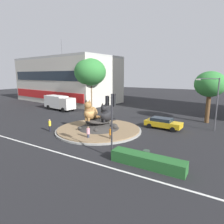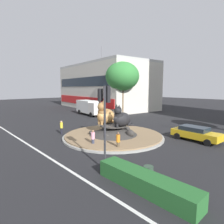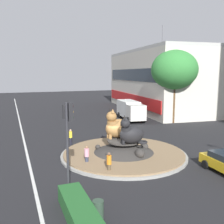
{
  "view_description": "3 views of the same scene",
  "coord_description": "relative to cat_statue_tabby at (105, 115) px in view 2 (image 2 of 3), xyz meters",
  "views": [
    {
      "loc": [
        13.83,
        -19.36,
        6.96
      ],
      "look_at": [
        0.74,
        2.03,
        2.14
      ],
      "focal_mm": 31.17,
      "sensor_mm": 36.0,
      "label": 1
    },
    {
      "loc": [
        14.44,
        -13.51,
        5.3
      ],
      "look_at": [
        -1.17,
        0.9,
        2.54
      ],
      "focal_mm": 30.08,
      "sensor_mm": 36.0,
      "label": 2
    },
    {
      "loc": [
        19.55,
        -8.83,
        7.01
      ],
      "look_at": [
        -2.21,
        -0.21,
        3.48
      ],
      "focal_mm": 41.41,
      "sensor_mm": 36.0,
      "label": 3
    }
  ],
  "objects": [
    {
      "name": "ground_plane",
      "position": [
        1.12,
        0.21,
        -2.3
      ],
      "size": [
        160.0,
        160.0,
        0.0
      ],
      "primitive_type": "plane",
      "color": "black"
    },
    {
      "name": "lane_centreline",
      "position": [
        1.12,
        -7.53,
        -2.29
      ],
      "size": [
        112.0,
        0.2,
        0.01
      ],
      "primitive_type": "cube",
      "color": "silver",
      "rests_on": "ground"
    },
    {
      "name": "roundabout_island",
      "position": [
        1.12,
        0.22,
        -1.84
      ],
      "size": [
        10.73,
        10.73,
        1.33
      ],
      "color": "gray",
      "rests_on": "ground"
    },
    {
      "name": "cat_statue_tabby",
      "position": [
        0.0,
        0.0,
        0.0
      ],
      "size": [
        1.65,
        2.67,
        2.64
      ],
      "rotation": [
        0.0,
        0.0,
        -1.48
      ],
      "color": "#9E703D",
      "rests_on": "roundabout_island"
    },
    {
      "name": "cat_statue_black",
      "position": [
        2.24,
        0.28,
        -0.12
      ],
      "size": [
        1.65,
        2.27,
        2.31
      ],
      "rotation": [
        0.0,
        0.0,
        -1.72
      ],
      "color": "black",
      "rests_on": "roundabout_island"
    },
    {
      "name": "traffic_light_mast",
      "position": [
        6.67,
        -5.7,
        1.66
      ],
      "size": [
        0.73,
        0.51,
        5.42
      ],
      "rotation": [
        0.0,
        0.0,
        1.52
      ],
      "color": "#2D2D33",
      "rests_on": "ground"
    },
    {
      "name": "shophouse_block",
      "position": [
        -22.71,
        19.24,
        3.33
      ],
      "size": [
        29.06,
        16.38,
        16.43
      ],
      "rotation": [
        0.0,
        0.0,
        -0.11
      ],
      "color": "beige",
      "rests_on": "ground"
    },
    {
      "name": "clipped_hedge_strip",
      "position": [
        9.99,
        -5.86,
        -1.85
      ],
      "size": [
        5.82,
        1.2,
        0.9
      ],
      "primitive_type": "cube",
      "color": "#235B28",
      "rests_on": "ground"
    },
    {
      "name": "broadleaf_tree_behind_island",
      "position": [
        -9.73,
        12.7,
        5.14
      ],
      "size": [
        6.41,
        6.41,
        10.2
      ],
      "color": "brown",
      "rests_on": "ground"
    },
    {
      "name": "pedestrian_pink_shirt",
      "position": [
        2.33,
        -3.43,
        -1.49
      ],
      "size": [
        0.36,
        0.36,
        1.54
      ],
      "rotation": [
        0.0,
        0.0,
        1.98
      ],
      "color": "#33384C",
      "rests_on": "ground"
    },
    {
      "name": "pedestrian_orange_shirt",
      "position": [
        4.58,
        -2.47,
        -1.47
      ],
      "size": [
        0.34,
        0.34,
        1.57
      ],
      "rotation": [
        0.0,
        0.0,
        4.49
      ],
      "color": "brown",
      "rests_on": "ground"
    },
    {
      "name": "pedestrian_yellow_shirt",
      "position": [
        -3.79,
        -3.31,
        -1.47
      ],
      "size": [
        0.31,
        0.31,
        1.56
      ],
      "rotation": [
        0.0,
        0.0,
        1.32
      ],
      "color": "black",
      "rests_on": "ground"
    },
    {
      "name": "sedan_on_far_lane",
      "position": [
        7.75,
        5.35,
        -1.53
      ],
      "size": [
        4.77,
        2.26,
        1.42
      ],
      "rotation": [
        0.0,
        0.0,
        -0.06
      ],
      "color": "gold",
      "rests_on": "ground"
    },
    {
      "name": "delivery_box_truck",
      "position": [
        -14.11,
        8.13,
        -0.73
      ],
      "size": [
        7.49,
        3.32,
        2.8
      ],
      "rotation": [
        0.0,
        0.0,
        -0.13
      ],
      "color": "silver",
      "rests_on": "ground"
    },
    {
      "name": "litter_bin",
      "position": [
        9.54,
        -4.95,
        -1.85
      ],
      "size": [
        0.56,
        0.56,
        0.9
      ],
      "color": "#2D4233",
      "rests_on": "ground"
    }
  ]
}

